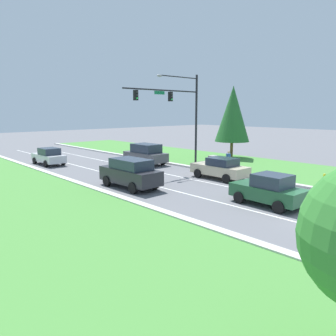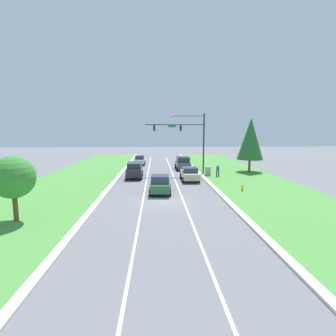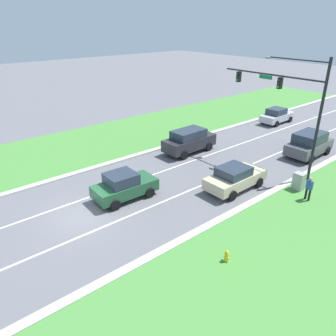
{
  "view_description": "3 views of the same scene",
  "coord_description": "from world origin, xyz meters",
  "px_view_note": "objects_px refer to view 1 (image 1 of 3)",
  "views": [
    {
      "loc": [
        -16.68,
        -6.44,
        5.34
      ],
      "look_at": [
        -0.95,
        10.73,
        1.26
      ],
      "focal_mm": 35.0,
      "sensor_mm": 36.0,
      "label": 1
    },
    {
      "loc": [
        -0.62,
        -22.53,
        6.15
      ],
      "look_at": [
        0.87,
        9.21,
        1.65
      ],
      "focal_mm": 28.0,
      "sensor_mm": 36.0,
      "label": 2
    },
    {
      "loc": [
        16.02,
        -6.85,
        10.76
      ],
      "look_at": [
        -0.03,
        6.63,
        1.17
      ],
      "focal_mm": 35.0,
      "sensor_mm": 36.0,
      "label": 3
    }
  ],
  "objects_px": {
    "graphite_suv": "(146,154)",
    "conifer_near_right_tree": "(233,114)",
    "traffic_signal_mast": "(179,107)",
    "silver_sedan": "(49,156)",
    "charcoal_suv": "(130,173)",
    "fire_hydrant": "(324,178)",
    "utility_cabinet": "(213,162)",
    "champagne_sedan": "(220,168)",
    "forest_sedan": "(269,190)",
    "pedestrian": "(228,159)"
  },
  "relations": [
    {
      "from": "graphite_suv",
      "to": "conifer_near_right_tree",
      "type": "relative_size",
      "value": 0.59
    },
    {
      "from": "traffic_signal_mast",
      "to": "silver_sedan",
      "type": "relative_size",
      "value": 1.93
    },
    {
      "from": "charcoal_suv",
      "to": "fire_hydrant",
      "type": "bearing_deg",
      "value": -37.41
    },
    {
      "from": "graphite_suv",
      "to": "utility_cabinet",
      "type": "height_order",
      "value": "graphite_suv"
    },
    {
      "from": "champagne_sedan",
      "to": "utility_cabinet",
      "type": "distance_m",
      "value": 4.34
    },
    {
      "from": "forest_sedan",
      "to": "silver_sedan",
      "type": "bearing_deg",
      "value": 100.75
    },
    {
      "from": "pedestrian",
      "to": "utility_cabinet",
      "type": "bearing_deg",
      "value": -26.53
    },
    {
      "from": "charcoal_suv",
      "to": "forest_sedan",
      "type": "distance_m",
      "value": 9.44
    },
    {
      "from": "charcoal_suv",
      "to": "forest_sedan",
      "type": "height_order",
      "value": "charcoal_suv"
    },
    {
      "from": "charcoal_suv",
      "to": "forest_sedan",
      "type": "xyz_separation_m",
      "value": [
        3.25,
        -8.87,
        -0.17
      ]
    },
    {
      "from": "graphite_suv",
      "to": "silver_sedan",
      "type": "relative_size",
      "value": 1.07
    },
    {
      "from": "forest_sedan",
      "to": "charcoal_suv",
      "type": "bearing_deg",
      "value": 112.37
    },
    {
      "from": "pedestrian",
      "to": "silver_sedan",
      "type": "bearing_deg",
      "value": -39.95
    },
    {
      "from": "graphite_suv",
      "to": "conifer_near_right_tree",
      "type": "bearing_deg",
      "value": -20.48
    },
    {
      "from": "silver_sedan",
      "to": "fire_hydrant",
      "type": "relative_size",
      "value": 6.35
    },
    {
      "from": "forest_sedan",
      "to": "utility_cabinet",
      "type": "xyz_separation_m",
      "value": [
        6.73,
        9.72,
        -0.26
      ]
    },
    {
      "from": "traffic_signal_mast",
      "to": "pedestrian",
      "type": "bearing_deg",
      "value": -36.09
    },
    {
      "from": "utility_cabinet",
      "to": "traffic_signal_mast",
      "type": "bearing_deg",
      "value": 144.38
    },
    {
      "from": "forest_sedan",
      "to": "champagne_sedan",
      "type": "xyz_separation_m",
      "value": [
        3.79,
        6.53,
        -0.03
      ]
    },
    {
      "from": "graphite_suv",
      "to": "pedestrian",
      "type": "bearing_deg",
      "value": -62.65
    },
    {
      "from": "traffic_signal_mast",
      "to": "conifer_near_right_tree",
      "type": "xyz_separation_m",
      "value": [
        9.49,
        1.15,
        -0.72
      ]
    },
    {
      "from": "traffic_signal_mast",
      "to": "utility_cabinet",
      "type": "bearing_deg",
      "value": -35.62
    },
    {
      "from": "charcoal_suv",
      "to": "silver_sedan",
      "type": "distance_m",
      "value": 13.68
    },
    {
      "from": "traffic_signal_mast",
      "to": "conifer_near_right_tree",
      "type": "height_order",
      "value": "traffic_signal_mast"
    },
    {
      "from": "silver_sedan",
      "to": "pedestrian",
      "type": "distance_m",
      "value": 17.73
    },
    {
      "from": "traffic_signal_mast",
      "to": "forest_sedan",
      "type": "bearing_deg",
      "value": -109.5
    },
    {
      "from": "utility_cabinet",
      "to": "conifer_near_right_tree",
      "type": "distance_m",
      "value": 8.68
    },
    {
      "from": "champagne_sedan",
      "to": "conifer_near_right_tree",
      "type": "distance_m",
      "value": 12.32
    },
    {
      "from": "traffic_signal_mast",
      "to": "utility_cabinet",
      "type": "relative_size",
      "value": 6.73
    },
    {
      "from": "champagne_sedan",
      "to": "utility_cabinet",
      "type": "xyz_separation_m",
      "value": [
        2.93,
        3.19,
        -0.23
      ]
    },
    {
      "from": "forest_sedan",
      "to": "fire_hydrant",
      "type": "relative_size",
      "value": 6.02
    },
    {
      "from": "charcoal_suv",
      "to": "fire_hydrant",
      "type": "distance_m",
      "value": 14.49
    },
    {
      "from": "conifer_near_right_tree",
      "to": "utility_cabinet",
      "type": "bearing_deg",
      "value": -156.25
    },
    {
      "from": "utility_cabinet",
      "to": "pedestrian",
      "type": "xyz_separation_m",
      "value": [
        1.16,
        -0.88,
        0.3
      ]
    },
    {
      "from": "champagne_sedan",
      "to": "utility_cabinet",
      "type": "bearing_deg",
      "value": 47.36
    },
    {
      "from": "utility_cabinet",
      "to": "graphite_suv",
      "type": "bearing_deg",
      "value": 113.7
    },
    {
      "from": "traffic_signal_mast",
      "to": "fire_hydrant",
      "type": "xyz_separation_m",
      "value": [
        4.32,
        -11.28,
        -5.37
      ]
    },
    {
      "from": "silver_sedan",
      "to": "fire_hydrant",
      "type": "distance_m",
      "value": 25.17
    },
    {
      "from": "traffic_signal_mast",
      "to": "forest_sedan",
      "type": "distance_m",
      "value": 13.21
    },
    {
      "from": "silver_sedan",
      "to": "pedestrian",
      "type": "bearing_deg",
      "value": -51.27
    },
    {
      "from": "graphite_suv",
      "to": "silver_sedan",
      "type": "distance_m",
      "value": 9.71
    },
    {
      "from": "champagne_sedan",
      "to": "conifer_near_right_tree",
      "type": "xyz_separation_m",
      "value": [
        9.81,
        6.21,
        4.12
      ]
    },
    {
      "from": "champagne_sedan",
      "to": "fire_hydrant",
      "type": "relative_size",
      "value": 6.62
    },
    {
      "from": "conifer_near_right_tree",
      "to": "silver_sedan",
      "type": "bearing_deg",
      "value": 150.03
    },
    {
      "from": "forest_sedan",
      "to": "conifer_near_right_tree",
      "type": "bearing_deg",
      "value": 45.37
    },
    {
      "from": "traffic_signal_mast",
      "to": "pedestrian",
      "type": "distance_m",
      "value": 6.68
    },
    {
      "from": "pedestrian",
      "to": "fire_hydrant",
      "type": "height_order",
      "value": "pedestrian"
    },
    {
      "from": "forest_sedan",
      "to": "silver_sedan",
      "type": "relative_size",
      "value": 0.95
    },
    {
      "from": "graphite_suv",
      "to": "charcoal_suv",
      "type": "xyz_separation_m",
      "value": [
        -7.17,
        -7.26,
        0.01
      ]
    },
    {
      "from": "charcoal_suv",
      "to": "utility_cabinet",
      "type": "xyz_separation_m",
      "value": [
        9.98,
        0.86,
        -0.43
      ]
    }
  ]
}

